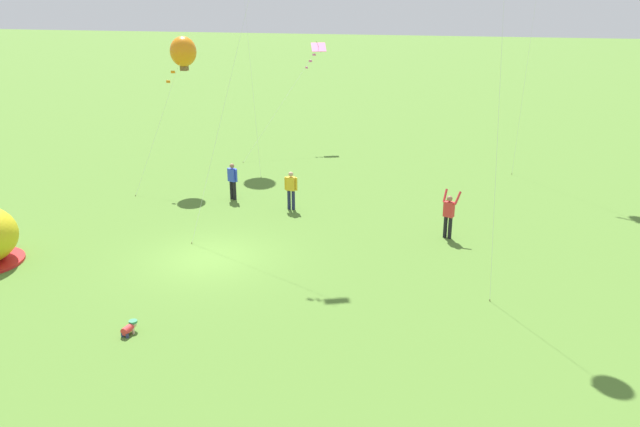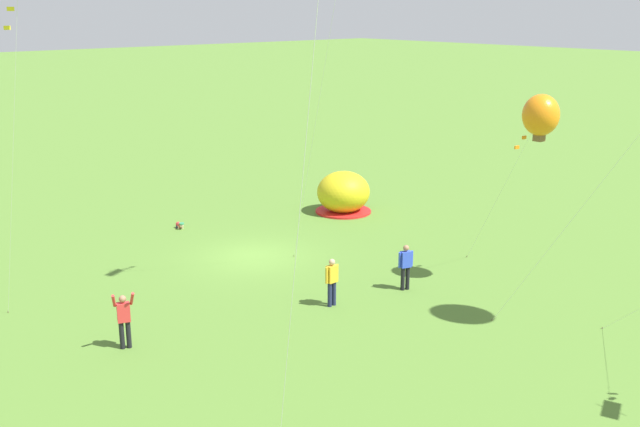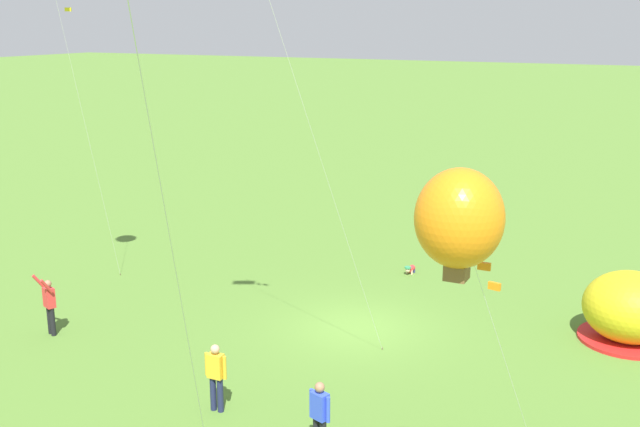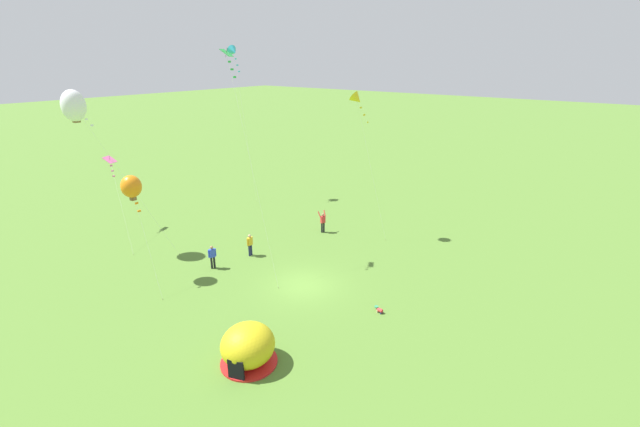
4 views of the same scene
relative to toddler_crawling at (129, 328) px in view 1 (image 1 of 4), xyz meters
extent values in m
plane|color=#517A2D|center=(-0.24, 5.52, -0.18)|extent=(300.00, 300.00, 0.00)
cylinder|color=red|center=(-0.01, -0.09, -0.01)|extent=(0.25, 0.34, 0.22)
sphere|color=beige|center=(0.02, 0.17, 0.02)|extent=(0.19, 0.19, 0.19)
cylinder|color=#338C59|center=(0.02, 0.17, 0.11)|extent=(0.24, 0.24, 0.06)
cylinder|color=beige|center=(-0.10, 0.04, -0.09)|extent=(0.07, 0.07, 0.17)
cylinder|color=beige|center=(0.10, 0.02, -0.09)|extent=(0.07, 0.07, 0.17)
cylinder|color=navy|center=(-0.10, -0.20, -0.11)|extent=(0.09, 0.09, 0.13)
cylinder|color=navy|center=(0.06, -0.22, -0.11)|extent=(0.09, 0.09, 0.13)
cylinder|color=black|center=(7.68, 10.03, 0.26)|extent=(0.15, 0.15, 0.88)
cylinder|color=black|center=(7.87, 9.96, 0.26)|extent=(0.15, 0.15, 0.88)
cube|color=red|center=(7.77, 9.99, 1.00)|extent=(0.44, 0.36, 0.60)
sphere|color=#9E7051|center=(7.77, 9.99, 1.43)|extent=(0.22, 0.22, 0.22)
cylinder|color=red|center=(7.58, 10.23, 1.46)|extent=(0.16, 0.39, 0.50)
cylinder|color=red|center=(8.08, 10.04, 1.46)|extent=(0.27, 0.37, 0.50)
cylinder|color=black|center=(-2.36, 12.24, 0.26)|extent=(0.15, 0.15, 0.88)
cylinder|color=black|center=(-2.17, 12.18, 0.26)|extent=(0.15, 0.15, 0.88)
cube|color=blue|center=(-2.27, 12.21, 1.00)|extent=(0.44, 0.35, 0.60)
sphere|color=#9E7051|center=(-2.27, 12.21, 1.43)|extent=(0.22, 0.22, 0.22)
cylinder|color=blue|center=(-2.51, 12.29, 1.00)|extent=(0.09, 0.09, 0.58)
cylinder|color=blue|center=(-2.03, 12.13, 1.00)|extent=(0.09, 0.09, 0.58)
cylinder|color=#1E2347|center=(0.69, 11.60, 0.26)|extent=(0.15, 0.15, 0.88)
cylinder|color=#1E2347|center=(0.89, 11.60, 0.26)|extent=(0.15, 0.15, 0.88)
cube|color=gold|center=(0.79, 11.60, 1.00)|extent=(0.39, 0.25, 0.60)
sphere|color=tan|center=(0.79, 11.60, 1.43)|extent=(0.22, 0.22, 0.22)
cylinder|color=gold|center=(0.54, 11.60, 1.00)|extent=(0.09, 0.09, 0.58)
cylinder|color=gold|center=(1.04, 11.61, 1.00)|extent=(0.09, 0.09, 0.58)
cylinder|color=silver|center=(-3.96, 18.90, 5.31)|extent=(3.14, 5.73, 10.99)
cylinder|color=brown|center=(-2.40, 16.04, -0.15)|extent=(0.03, 0.03, 0.06)
cylinder|color=silver|center=(9.31, 6.30, 5.40)|extent=(0.54, 2.87, 11.16)
cylinder|color=brown|center=(9.57, 4.87, -0.15)|extent=(0.03, 0.03, 0.06)
cylinder|color=silver|center=(-3.27, 22.00, 2.83)|extent=(2.60, 6.47, 6.03)
cylinder|color=brown|center=(-4.57, 18.77, -0.15)|extent=(0.03, 0.03, 0.06)
cube|color=pink|center=(-1.97, 25.23, 5.84)|extent=(1.12, 1.05, 0.51)
cylinder|color=#332314|center=(-1.97, 25.23, 5.85)|extent=(0.19, 0.44, 0.70)
cube|color=pink|center=(-2.14, 24.82, 5.41)|extent=(0.20, 0.07, 0.12)
cube|color=pink|center=(-2.28, 24.47, 5.05)|extent=(0.21, 0.09, 0.12)
cube|color=pink|center=(-2.42, 24.12, 4.69)|extent=(0.19, 0.18, 0.12)
cylinder|color=silver|center=(10.48, 21.79, 7.16)|extent=(0.58, 2.74, 14.67)
cylinder|color=brown|center=(10.19, 20.43, -0.15)|extent=(0.03, 0.03, 0.06)
cylinder|color=silver|center=(-6.41, 13.20, 3.03)|extent=(1.07, 3.67, 6.42)
cylinder|color=brown|center=(-6.94, 11.37, -0.15)|extent=(0.03, 0.03, 0.06)
ellipsoid|color=orange|center=(-5.88, 15.03, 6.24)|extent=(1.29, 1.29, 1.46)
cube|color=brown|center=(-5.88, 15.03, 5.43)|extent=(0.32, 0.32, 0.23)
cube|color=orange|center=(-5.99, 14.62, 5.75)|extent=(0.20, 0.16, 0.12)
cube|color=orange|center=(-6.09, 14.27, 5.32)|extent=(0.20, 0.06, 0.12)
cube|color=orange|center=(-6.20, 13.93, 4.90)|extent=(0.21, 0.10, 0.12)
cylinder|color=silver|center=(-0.51, 9.50, 7.03)|extent=(2.03, 5.78, 14.43)
cylinder|color=brown|center=(-1.52, 6.62, -0.15)|extent=(0.03, 0.03, 0.06)
camera|label=1|loc=(9.42, -13.23, 8.64)|focal=35.00mm
camera|label=2|loc=(16.91, 29.71, 9.94)|focal=42.00mm
camera|label=3|loc=(-8.63, 25.14, 8.98)|focal=42.00mm
camera|label=4|loc=(-19.34, -10.41, 14.00)|focal=24.00mm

